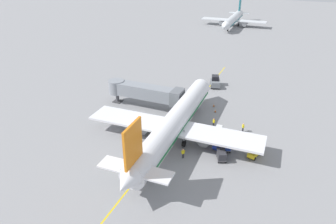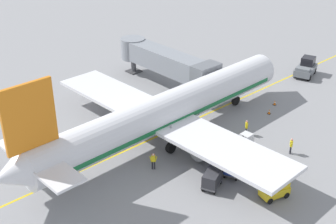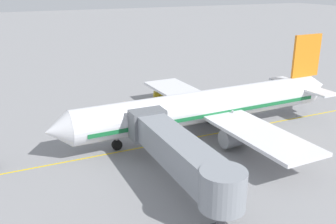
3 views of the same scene
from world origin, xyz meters
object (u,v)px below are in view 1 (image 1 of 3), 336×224
at_px(baggage_tug_spare, 220,144).
at_px(ground_crew_marshaller, 183,153).
at_px(ground_crew_loader, 243,127).
at_px(baggage_cart_front, 226,145).
at_px(ground_crew_wing_walker, 214,122).
at_px(baggage_tug_trailing, 218,131).
at_px(safety_cone_nose_left, 215,111).
at_px(baggage_cart_second_in_train, 222,155).
at_px(distant_taxiing_airliner, 233,19).
at_px(safety_cone_nose_right, 214,105).
at_px(jet_bridge, 144,92).
at_px(parked_airliner, 175,122).
at_px(baggage_tug_lead, 254,152).
at_px(pushback_tractor, 215,82).

height_order(baggage_tug_spare, ground_crew_marshaller, ground_crew_marshaller).
bearing_deg(ground_crew_loader, baggage_cart_front, -102.02).
relative_size(baggage_tug_spare, ground_crew_wing_walker, 1.62).
xyz_separation_m(baggage_tug_trailing, safety_cone_nose_left, (-2.73, 8.23, -0.42)).
height_order(baggage_cart_second_in_train, distant_taxiing_airliner, distant_taxiing_airliner).
bearing_deg(safety_cone_nose_right, ground_crew_marshaller, -88.69).
distance_m(baggage_tug_trailing, ground_crew_loader, 4.71).
xyz_separation_m(baggage_tug_spare, ground_crew_marshaller, (-4.55, -5.00, 0.24)).
relative_size(ground_crew_wing_walker, distant_taxiing_airliner, 0.05).
bearing_deg(jet_bridge, parked_airliner, -41.19).
relative_size(jet_bridge, safety_cone_nose_right, 27.94).
distance_m(baggage_tug_trailing, baggage_cart_second_in_train, 7.48).
xyz_separation_m(baggage_tug_lead, distant_taxiing_airliner, (-24.56, 97.03, 2.31)).
relative_size(ground_crew_wing_walker, safety_cone_nose_left, 2.86).
bearing_deg(parked_airliner, pushback_tractor, 89.54).
relative_size(baggage_tug_spare, safety_cone_nose_right, 4.64).
height_order(pushback_tractor, baggage_tug_trailing, pushback_tractor).
bearing_deg(baggage_tug_trailing, baggage_tug_spare, -72.04).
bearing_deg(ground_crew_wing_walker, ground_crew_marshaller, -98.67).
xyz_separation_m(jet_bridge, baggage_tug_lead, (23.83, -8.94, -2.75)).
distance_m(jet_bridge, safety_cone_nose_right, 14.81).
xyz_separation_m(safety_cone_nose_left, distant_taxiing_airliner, (-14.94, 84.67, 2.74)).
relative_size(baggage_cart_second_in_train, safety_cone_nose_left, 4.98).
distance_m(parked_airliner, baggage_cart_second_in_train, 9.71).
relative_size(baggage_tug_spare, distant_taxiing_airliner, 0.08).
bearing_deg(ground_crew_marshaller, baggage_cart_second_in_train, 18.90).
distance_m(ground_crew_marshaller, safety_cone_nose_left, 17.27).
relative_size(pushback_tractor, baggage_tug_spare, 1.78).
bearing_deg(safety_cone_nose_left, ground_crew_loader, -40.01).
relative_size(ground_crew_marshaller, safety_cone_nose_left, 2.86).
xyz_separation_m(jet_bridge, baggage_cart_second_in_train, (19.29, -11.90, -2.51)).
distance_m(baggage_cart_front, safety_cone_nose_right, 16.06).
relative_size(baggage_tug_trailing, baggage_cart_second_in_train, 0.87).
bearing_deg(distant_taxiing_airliner, baggage_cart_front, -78.35).
xyz_separation_m(baggage_cart_front, ground_crew_loader, (1.47, 6.92, 0.00)).
height_order(parked_airliner, baggage_cart_front, parked_airliner).
bearing_deg(baggage_cart_front, parked_airliner, -179.91).
bearing_deg(safety_cone_nose_left, safety_cone_nose_right, 111.85).
xyz_separation_m(baggage_tug_trailing, baggage_tug_spare, (1.30, -4.02, 0.00)).
xyz_separation_m(jet_bridge, distant_taxiing_airliner, (-0.73, 88.09, -0.43)).
relative_size(jet_bridge, pushback_tractor, 3.39).
bearing_deg(ground_crew_marshaller, distant_taxiing_airliner, 98.05).
height_order(jet_bridge, ground_crew_wing_walker, jet_bridge).
height_order(jet_bridge, ground_crew_marshaller, jet_bridge).
distance_m(ground_crew_wing_walker, safety_cone_nose_right, 8.54).
distance_m(jet_bridge, ground_crew_loader, 21.01).
bearing_deg(jet_bridge, baggage_tug_lead, -20.56).
bearing_deg(parked_airliner, baggage_cart_second_in_train, -17.82).
xyz_separation_m(parked_airliner, ground_crew_marshaller, (3.38, -4.82, -2.23)).
bearing_deg(jet_bridge, baggage_tug_spare, -25.82).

